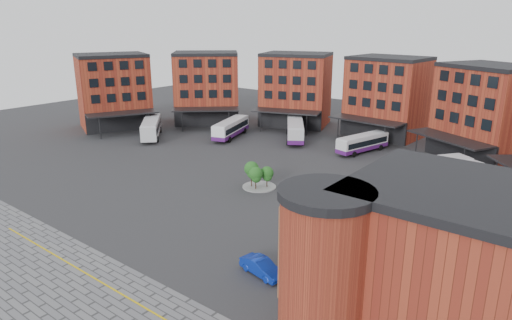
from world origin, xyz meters
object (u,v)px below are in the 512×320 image
Objects in this scene: bus_d at (363,143)px; bus_e at (429,170)px; bus_a at (151,127)px; bus_c at (295,130)px; tree_island at (258,174)px; bus_f at (447,176)px; bus_b at (231,128)px; blue_car at (262,267)px.

bus_d is 15.71m from bus_e.
bus_c is at bearing -11.08° from bus_a.
tree_island is at bearing -101.51° from bus_e.
bus_c is at bearing -170.13° from bus_f.
bus_b is 1.03× the size of bus_e.
bus_d is at bearing 82.40° from tree_island.
bus_a reaches higher than bus_b.
tree_island is 25.97m from bus_c.
bus_d is 0.97× the size of bus_f.
bus_b is at bearing -6.87° from bus_a.
blue_car is (10.05, -40.22, -0.86)m from bus_d.
bus_d is at bearing -176.15° from bus_e.
bus_a is 26.53m from bus_c.
bus_b is 37.15m from bus_e.
bus_d is (13.28, -0.03, -0.28)m from bus_c.
bus_c is 13.29m from bus_d.
blue_car is at bearing -50.95° from tree_island.
bus_c is at bearing 40.11° from blue_car.
bus_b is at bearing 174.81° from bus_c.
blue_car is at bearing -61.26° from bus_d.
bus_b reaches higher than bus_d.
bus_d is (35.09, 15.10, -0.44)m from bus_a.
bus_b is (11.46, 9.26, -0.27)m from bus_a.
bus_b is 1.10× the size of bus_d.
bus_c is (-10.10, 23.93, -0.08)m from tree_island.
tree_island is 0.40× the size of bus_f.
bus_c is at bearing 112.87° from tree_island.
blue_car is at bearing -63.38° from bus_b.
bus_c is at bearing 11.74° from bus_b.
tree_island is 0.39× the size of bus_e.
bus_f is (2.52, -0.73, -0.14)m from bus_e.
bus_e reaches higher than bus_f.
bus_c is (10.35, 5.86, 0.12)m from bus_b.
bus_a is at bearing 164.56° from tree_island.
bus_f is at bearing -0.68° from blue_car.
bus_d is 2.45× the size of blue_car.
tree_island is 24.12m from bus_d.
bus_e is at bearing -37.66° from bus_a.
tree_island is at bearing -115.09° from bus_f.
bus_f is at bearing -38.86° from bus_a.
blue_car is (33.68, -34.39, -1.03)m from bus_b.
tree_island is 0.42× the size of bus_d.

